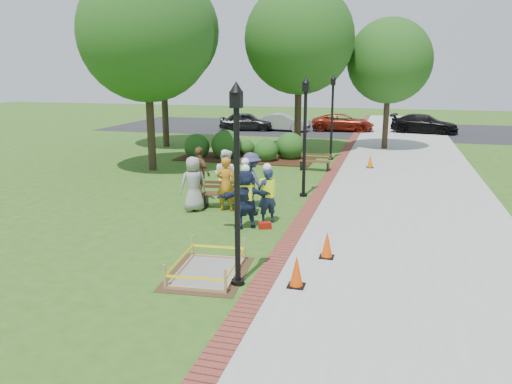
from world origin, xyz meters
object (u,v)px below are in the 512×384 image
(cone_front, at_px, (296,272))
(hivis_worker_c, at_px, (245,187))
(wet_concrete_pad, at_px, (208,264))
(bench_near, at_px, (227,200))
(lamp_near, at_px, (237,171))
(hivis_worker_b, at_px, (267,194))
(hivis_worker_a, at_px, (246,197))

(cone_front, xyz_separation_m, hivis_worker_c, (-2.59, 4.97, 0.57))
(wet_concrete_pad, height_order, bench_near, bench_near)
(lamp_near, distance_m, hivis_worker_b, 4.76)
(hivis_worker_b, bearing_deg, hivis_worker_a, -127.27)
(hivis_worker_a, xyz_separation_m, hivis_worker_c, (-0.39, 1.31, -0.02))
(cone_front, height_order, hivis_worker_a, hivis_worker_a)
(wet_concrete_pad, bearing_deg, hivis_worker_a, 92.25)
(cone_front, distance_m, hivis_worker_c, 5.63)
(hivis_worker_a, relative_size, hivis_worker_c, 1.03)
(cone_front, distance_m, hivis_worker_a, 4.30)
(cone_front, relative_size, hivis_worker_a, 0.38)
(wet_concrete_pad, xyz_separation_m, hivis_worker_a, (-0.14, 3.48, 0.70))
(cone_front, bearing_deg, hivis_worker_c, 117.51)
(lamp_near, xyz_separation_m, hivis_worker_b, (-0.49, 4.47, -1.57))
(bench_near, height_order, hivis_worker_a, hivis_worker_a)
(hivis_worker_a, bearing_deg, lamp_near, -75.92)
(wet_concrete_pad, relative_size, hivis_worker_c, 1.33)
(bench_near, distance_m, lamp_near, 6.55)
(wet_concrete_pad, relative_size, lamp_near, 0.57)
(wet_concrete_pad, xyz_separation_m, cone_front, (2.06, -0.18, 0.11))
(hivis_worker_c, bearing_deg, cone_front, -62.49)
(bench_near, bearing_deg, lamp_near, -69.18)
(bench_near, xyz_separation_m, cone_front, (3.42, -5.58, 0.07))
(bench_near, relative_size, hivis_worker_a, 0.88)
(bench_near, relative_size, lamp_near, 0.39)
(wet_concrete_pad, bearing_deg, bench_near, 104.17)
(lamp_near, relative_size, hivis_worker_c, 2.33)
(hivis_worker_b, bearing_deg, lamp_near, -83.80)
(bench_near, xyz_separation_m, hivis_worker_a, (1.23, -1.92, 0.66))
(hivis_worker_b, height_order, hivis_worker_c, hivis_worker_c)
(lamp_near, bearing_deg, hivis_worker_a, 104.08)
(bench_near, bearing_deg, cone_front, -58.45)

